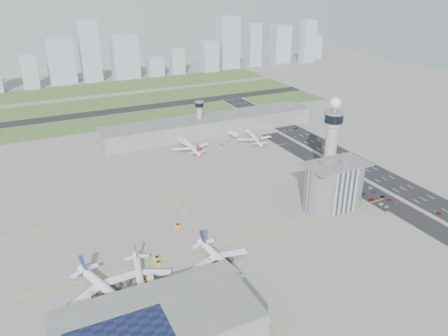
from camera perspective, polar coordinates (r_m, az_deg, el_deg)
name	(u,v)px	position (r m, az deg, el deg)	size (l,w,h in m)	color
ground	(247,208)	(289.76, 3.04, -5.24)	(1000.00, 1000.00, 0.00)	gray
grass_strip_0	(129,119)	(478.82, -12.26, 6.24)	(480.00, 50.00, 0.08)	#385327
grass_strip_1	(113,102)	(549.30, -14.25, 8.31)	(480.00, 60.00, 0.08)	#435D2C
grass_strip_2	(100,88)	(625.64, -15.90, 9.99)	(480.00, 70.00, 0.08)	#516731
runway	(121,110)	(513.43, -13.31, 7.33)	(480.00, 22.00, 0.10)	black
highway	(379,176)	(354.60, 19.57, -0.98)	(28.00, 500.00, 0.10)	black
barrier_left	(365,179)	(345.09, 17.92, -1.33)	(0.60, 500.00, 1.20)	#9E9E99
barrier_right	(393,172)	(363.98, 21.15, -0.48)	(0.60, 500.00, 1.20)	#9E9E99
landside_road	(363,187)	(331.81, 17.67, -2.44)	(18.00, 260.00, 0.08)	black
parking_lot	(373,195)	(323.00, 18.83, -3.35)	(20.00, 44.00, 0.10)	black
taxiway_line_h_0	(211,246)	(251.57, -1.75, -10.19)	(260.00, 0.60, 0.01)	yellow
taxiway_line_h_1	(174,201)	(299.60, -6.49, -4.33)	(260.00, 0.60, 0.01)	yellow
taxiway_line_h_2	(148,169)	(351.32, -9.84, -0.12)	(260.00, 0.60, 0.01)	yellow
taxiway_line_v	(174,201)	(299.60, -6.49, -4.33)	(0.60, 260.00, 0.01)	yellow
control_tower	(332,138)	(319.33, 13.90, 3.81)	(14.00, 14.00, 64.50)	#ADAAA5
secondary_tower	(200,115)	(419.57, -3.20, 6.94)	(8.60, 8.60, 31.90)	#ADAAA5
admin_building	(334,185)	(293.73, 14.13, -2.20)	(42.00, 24.00, 33.50)	#B2B2B7
terminal_pier	(210,125)	(424.89, -1.82, 5.64)	(210.00, 32.00, 15.80)	gray
near_terminal	(157,325)	(196.50, -8.72, -19.66)	(84.00, 42.00, 13.00)	gray
airplane_near_a	(104,284)	(222.75, -15.41, -14.35)	(44.23, 37.60, 12.39)	white
airplane_near_b	(139,272)	(227.55, -11.03, -13.21)	(38.00, 32.30, 10.64)	white
airplane_near_c	(220,255)	(234.47, -0.53, -11.34)	(40.51, 34.44, 11.34)	white
airplane_far_a	(190,144)	(383.95, -4.41, 3.20)	(40.48, 34.41, 11.33)	white
airplane_far_b	(254,135)	(405.02, 3.95, 4.31)	(39.38, 33.47, 11.03)	white
jet_bridge_near_0	(88,318)	(211.36, -17.29, -18.23)	(14.00, 3.00, 5.70)	silver
jet_bridge_near_1	(154,298)	(215.05, -9.12, -16.42)	(14.00, 3.00, 5.70)	silver
jet_bridge_near_2	(212,280)	(222.75, -1.52, -14.42)	(14.00, 3.00, 5.70)	silver
jet_bridge_far_0	(179,141)	(399.16, -5.85, 3.53)	(14.00, 3.00, 5.70)	silver
jet_bridge_far_1	(229,133)	(417.67, 0.60, 4.60)	(14.00, 3.00, 5.70)	silver
tug_0	(144,280)	(229.29, -10.35, -14.18)	(2.38, 3.46, 2.01)	#D79A0E
tug_1	(158,263)	(239.76, -8.59, -12.14)	(2.26, 3.29, 1.91)	gold
tug_2	(157,258)	(243.22, -8.77, -11.55)	(2.35, 3.42, 1.99)	yellow
tug_3	(178,225)	(269.97, -6.06, -7.47)	(2.43, 3.54, 2.06)	#F3A700
tug_4	(221,146)	(390.72, -0.35, 2.92)	(2.49, 3.62, 2.11)	gold
tug_5	(229,141)	(401.62, 0.70, 3.49)	(2.05, 2.99, 1.74)	#FC9508
car_lot_0	(387,207)	(309.09, 20.47, -4.75)	(1.46, 3.64, 1.24)	silver
car_lot_1	(381,204)	(311.53, 19.87, -4.43)	(1.22, 3.51, 1.16)	#A3A5AD
car_lot_2	(372,199)	(315.47, 18.74, -3.90)	(1.90, 4.13, 1.15)	#B00D0B
car_lot_3	(363,194)	(321.15, 17.65, -3.24)	(1.53, 3.76, 1.09)	black
car_lot_4	(358,191)	(324.42, 17.12, -2.88)	(1.33, 3.30, 1.12)	navy
car_lot_5	(350,187)	(329.26, 16.15, -2.34)	(1.28, 3.68, 1.21)	#ACB0BF
car_lot_6	(396,203)	(315.38, 21.52, -4.33)	(2.11, 4.57, 1.27)	slate
car_lot_7	(389,200)	(319.23, 20.79, -3.88)	(1.54, 3.80, 1.10)	#AB062A
car_lot_8	(383,196)	(322.11, 20.03, -3.50)	(1.37, 3.40, 1.16)	black
car_lot_9	(374,192)	(327.06, 19.04, -2.93)	(1.21, 3.47, 1.14)	#0E1F4C
car_lot_10	(371,188)	(331.97, 18.61, -2.46)	(1.87, 4.05, 1.13)	silver
car_lot_11	(361,183)	(336.67, 17.46, -1.93)	(1.51, 3.72, 1.08)	slate
car_hw_0	(439,213)	(314.22, 26.31, -5.33)	(1.45, 3.61, 1.23)	maroon
car_hw_1	(345,158)	(379.54, 15.49, 1.29)	(1.25, 3.59, 1.18)	black
car_hw_2	(296,128)	(443.48, 9.44, 5.12)	(1.83, 3.97, 1.10)	navy
car_hw_4	(255,114)	(484.56, 4.11, 7.00)	(1.33, 3.30, 1.12)	gray
skyline_bldg_6	(29,72)	(649.73, -24.07, 11.39)	(20.04, 16.03, 45.20)	#9EADC1
skyline_bldg_7	(61,61)	(669.82, -20.55, 12.96)	(35.76, 28.61, 61.22)	#9EADC1
skyline_bldg_8	(90,51)	(667.93, -17.15, 14.35)	(26.33, 21.06, 83.39)	#9EADC1
skyline_bldg_9	(125,56)	(679.88, -12.83, 14.03)	(36.96, 29.57, 62.11)	#9EADC1
skyline_bldg_10	(155,67)	(685.74, -8.95, 12.95)	(23.01, 18.41, 27.75)	#9EADC1
skyline_bldg_11	(177,61)	(695.31, -6.15, 13.71)	(20.22, 16.18, 38.97)	#9EADC1
skyline_bldg_12	(209,56)	(712.62, -1.91, 14.40)	(26.14, 20.92, 46.89)	#9EADC1
skyline_bldg_13	(228,42)	(737.26, 0.56, 16.08)	(32.26, 25.81, 81.20)	#9EADC1
skyline_bldg_14	(254,45)	(752.37, 3.88, 15.71)	(21.59, 17.28, 68.75)	#9EADC1
skyline_bldg_15	(280,44)	(790.45, 7.35, 15.78)	(30.25, 24.20, 63.40)	#9EADC1
skyline_bldg_16	(307,41)	(798.05, 10.83, 15.93)	(23.04, 18.43, 71.56)	#9EADC1
skyline_bldg_17	(314,47)	(843.52, 11.71, 15.23)	(22.64, 18.11, 41.06)	#9EADC1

